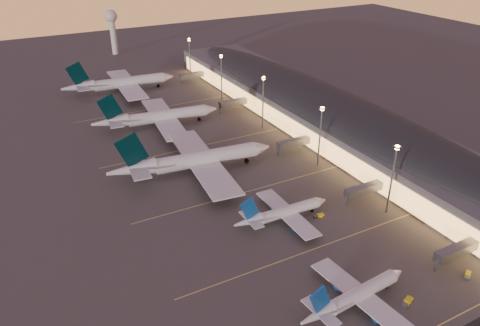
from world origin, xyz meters
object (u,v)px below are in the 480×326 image
at_px(airliner_narrow_south, 355,296).
at_px(airliner_wide_mid, 157,117).
at_px(baggage_tug_c, 319,216).
at_px(airliner_narrow_north, 282,213).
at_px(airliner_wide_near, 193,161).
at_px(airliner_wide_far, 120,83).
at_px(radar_tower, 112,25).
at_px(baggage_tug_a, 407,302).
at_px(baggage_tug_b, 468,275).

bearing_deg(airliner_narrow_south, airliner_wide_mid, 87.39).
xyz_separation_m(airliner_narrow_south, airliner_wide_mid, (-5.22, 139.69, 1.75)).
height_order(airliner_wide_mid, baggage_tug_c, airliner_wide_mid).
bearing_deg(airliner_narrow_north, baggage_tug_c, -16.32).
height_order(airliner_narrow_north, airliner_wide_near, airliner_wide_near).
distance_m(airliner_narrow_south, airliner_wide_far, 200.01).
bearing_deg(radar_tower, airliner_narrow_north, -92.17).
relative_size(airliner_wide_far, baggage_tug_c, 17.64).
relative_size(airliner_wide_near, baggage_tug_a, 15.64).
height_order(radar_tower, baggage_tug_c, radar_tower).
bearing_deg(airliner_wide_mid, airliner_narrow_south, -81.57).
height_order(airliner_narrow_south, airliner_narrow_north, airliner_narrow_south).
bearing_deg(baggage_tug_a, airliner_wide_near, 83.52).
relative_size(airliner_wide_mid, baggage_tug_c, 16.63).
bearing_deg(baggage_tug_c, airliner_narrow_north, 169.94).
distance_m(radar_tower, baggage_tug_c, 252.32).
height_order(airliner_wide_far, radar_tower, radar_tower).
bearing_deg(airliner_narrow_north, airliner_wide_far, 95.31).
relative_size(airliner_wide_near, baggage_tug_b, 18.64).
distance_m(baggage_tug_a, baggage_tug_b, 23.37).
distance_m(radar_tower, baggage_tug_b, 297.60).
xyz_separation_m(radar_tower, baggage_tug_b, (22.69, -295.96, -21.41)).
xyz_separation_m(airliner_wide_mid, baggage_tug_b, (41.86, -146.14, -4.64)).
height_order(airliner_narrow_south, baggage_tug_c, airliner_narrow_south).
bearing_deg(airliner_narrow_north, airliner_wide_mid, 96.90).
xyz_separation_m(airliner_wide_near, airliner_wide_far, (1.41, 112.15, -0.14)).
xyz_separation_m(airliner_wide_far, radar_tower, (20.79, 89.63, 16.46)).
bearing_deg(baggage_tug_a, baggage_tug_b, -20.27).
bearing_deg(baggage_tug_b, airliner_narrow_north, 95.15).
height_order(airliner_wide_mid, baggage_tug_a, airliner_wide_mid).
bearing_deg(airliner_narrow_south, radar_tower, 82.49).
xyz_separation_m(baggage_tug_a, baggage_tug_b, (23.36, -0.35, -0.08)).
bearing_deg(airliner_wide_far, baggage_tug_c, -78.17).
distance_m(airliner_wide_near, airliner_wide_far, 112.16).
relative_size(airliner_narrow_north, radar_tower, 1.10).
height_order(airliner_wide_near, baggage_tug_a, airliner_wide_near).
relative_size(airliner_wide_far, baggage_tug_b, 18.16).
distance_m(airliner_wide_mid, baggage_tug_a, 147.03).
distance_m(airliner_narrow_south, baggage_tug_c, 41.95).
xyz_separation_m(airliner_wide_near, airliner_wide_mid, (3.03, 51.96, -0.45)).
bearing_deg(radar_tower, airliner_wide_mid, -97.29).
bearing_deg(airliner_narrow_south, baggage_tug_a, -29.43).
bearing_deg(airliner_wide_far, airliner_narrow_south, -84.70).
distance_m(airliner_narrow_south, airliner_narrow_north, 42.37).
distance_m(radar_tower, baggage_tug_a, 296.38).
xyz_separation_m(airliner_narrow_north, baggage_tug_c, (12.72, -4.01, -2.82)).
bearing_deg(baggage_tug_b, baggage_tug_a, 150.86).
height_order(airliner_wide_far, baggage_tug_a, airliner_wide_far).
bearing_deg(airliner_wide_far, airliner_wide_mid, -85.11).
height_order(airliner_narrow_south, radar_tower, radar_tower).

